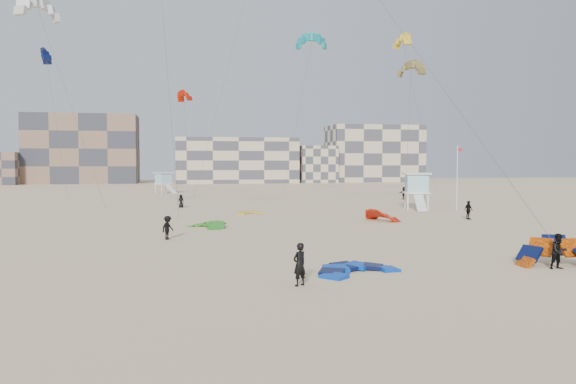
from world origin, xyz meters
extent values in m
plane|color=beige|center=(0.00, 0.00, 0.00)|extent=(320.00, 320.00, 0.00)
imported|color=black|center=(0.23, 1.72, 0.96)|extent=(0.84, 0.76, 1.92)
imported|color=black|center=(14.07, 3.04, 0.91)|extent=(0.91, 0.72, 1.83)
imported|color=black|center=(-5.81, 18.11, 0.84)|extent=(1.18, 1.24, 1.68)
imported|color=black|center=(22.20, 26.99, 0.90)|extent=(0.63, 1.12, 1.81)
imported|color=black|center=(-4.82, 46.62, 0.80)|extent=(0.91, 0.76, 1.59)
imported|color=black|center=(27.57, 55.70, 0.94)|extent=(0.90, 1.82, 1.88)
cylinder|color=#3F3F3F|center=(-5.67, 22.89, 10.62)|extent=(1.34, 0.72, 19.25)
cylinder|color=#3F3F3F|center=(11.52, 14.29, 12.58)|extent=(6.06, 20.94, 23.17)
cylinder|color=#3F3F3F|center=(-14.38, 31.85, 9.90)|extent=(5.21, 2.01, 17.80)
cylinder|color=#3F3F3F|center=(0.51, 46.16, 15.50)|extent=(7.65, 1.94, 29.01)
cylinder|color=#3F3F3F|center=(19.20, 34.60, 8.52)|extent=(3.99, 8.10, 15.06)
cylinder|color=#3F3F3F|center=(29.45, 54.56, 11.91)|extent=(5.55, 0.31, 21.82)
cylinder|color=#3F3F3F|center=(-18.50, 45.15, 9.22)|extent=(2.52, 2.13, 16.45)
cylinder|color=#3F3F3F|center=(11.43, 55.34, 11.92)|extent=(5.17, 5.20, 21.85)
cylinder|color=#3F3F3F|center=(-3.93, 59.29, 7.80)|extent=(0.62, 3.08, 13.61)
cube|color=white|center=(22.17, 39.01, 1.94)|extent=(3.56, 3.56, 0.15)
cube|color=#9CCCD5|center=(22.17, 39.01, 3.05)|extent=(2.92, 2.92, 2.08)
cube|color=white|center=(22.17, 39.01, 4.17)|extent=(3.69, 3.69, 0.17)
cube|color=white|center=(22.17, 36.20, 0.93)|extent=(1.77, 3.12, 1.72)
cube|color=white|center=(-7.76, 78.22, 1.71)|extent=(3.55, 3.55, 0.13)
cube|color=#9CCCD5|center=(-7.76, 78.22, 2.68)|extent=(2.91, 2.91, 1.83)
cube|color=white|center=(-7.76, 78.22, 3.67)|extent=(3.68, 3.68, 0.15)
cube|color=white|center=(-7.76, 75.76, 0.82)|extent=(2.20, 2.66, 1.51)
cylinder|color=white|center=(25.85, 36.30, 3.68)|extent=(0.09, 0.09, 7.37)
cube|color=red|center=(26.13, 36.30, 6.91)|extent=(0.55, 0.02, 0.37)
cube|color=#82634E|center=(-30.00, 134.00, 9.00)|extent=(28.00, 14.00, 18.00)
cube|color=beige|center=(10.00, 130.00, 6.00)|extent=(32.00, 16.00, 12.00)
cube|color=beige|center=(50.00, 132.00, 8.00)|extent=(26.00, 14.00, 16.00)
cube|color=beige|center=(32.00, 128.00, 5.00)|extent=(10.00, 10.00, 10.00)
camera|label=1|loc=(-4.91, -22.25, 5.44)|focal=35.00mm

